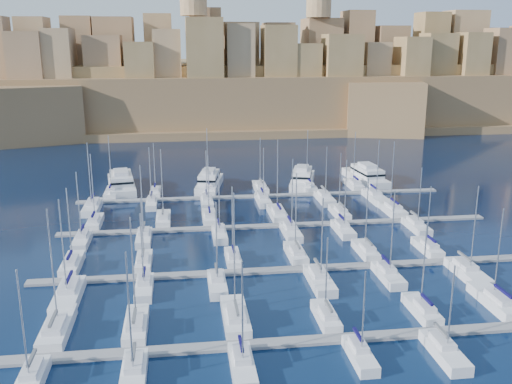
{
  "coord_description": "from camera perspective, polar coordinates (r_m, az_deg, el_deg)",
  "views": [
    {
      "loc": [
        -18.39,
        -94.14,
        35.09
      ],
      "look_at": [
        -5.01,
        6.0,
        8.2
      ],
      "focal_mm": 40.0,
      "sensor_mm": 36.0,
      "label": 1
    }
  ],
  "objects": [
    {
      "name": "sailboat_18",
      "position": [
        84.74,
        -18.26,
        -9.79
      ],
      "size": [
        3.31,
        11.03,
        15.17
      ],
      "color": "white",
      "rests_on": "ground"
    },
    {
      "name": "sailboat_26",
      "position": [
        114.88,
        -4.7,
        -2.54
      ],
      "size": [
        2.69,
        8.96,
        13.64
      ],
      "color": "white",
      "rests_on": "ground"
    },
    {
      "name": "sailboat_31",
      "position": [
        104.91,
        -11.14,
        -4.49
      ],
      "size": [
        2.62,
        8.75,
        14.52
      ],
      "color": "white",
      "rests_on": "ground"
    },
    {
      "name": "pontoon_mid_near",
      "position": [
        91.11,
        4.67,
        -7.66
      ],
      "size": [
        84.0,
        2.0,
        0.4
      ],
      "primitive_type": "cube",
      "color": "slate",
      "rests_on": "ground"
    },
    {
      "name": "sailboat_34",
      "position": [
        108.76,
        8.7,
        -3.68
      ],
      "size": [
        2.66,
        8.88,
        14.48
      ],
      "color": "white",
      "rests_on": "ground"
    },
    {
      "name": "sailboat_37",
      "position": [
        135.59,
        -10.02,
        -0.01
      ],
      "size": [
        2.39,
        7.95,
        12.57
      ],
      "color": "white",
      "rests_on": "ground"
    },
    {
      "name": "sailboat_22",
      "position": [
        89.53,
        13.08,
        -8.06
      ],
      "size": [
        2.64,
        8.8,
        14.41
      ],
      "color": "white",
      "rests_on": "ground"
    },
    {
      "name": "pontoon_mid_far",
      "position": [
        111.35,
        2.29,
        -3.37
      ],
      "size": [
        84.0,
        2.0,
        0.4
      ],
      "primitive_type": "cube",
      "color": "slate",
      "rests_on": "ground"
    },
    {
      "name": "sailboat_2",
      "position": [
        74.85,
        -2.07,
        -12.38
      ],
      "size": [
        3.14,
        10.46,
        17.43
      ],
      "color": "white",
      "rests_on": "ground"
    },
    {
      "name": "sailboat_17",
      "position": [
        102.52,
        16.78,
        -5.35
      ],
      "size": [
        2.55,
        8.49,
        11.76
      ],
      "color": "white",
      "rests_on": "ground"
    },
    {
      "name": "sailboat_21",
      "position": [
        85.97,
        6.38,
        -8.73
      ],
      "size": [
        2.97,
        9.89,
        13.86
      ],
      "color": "white",
      "rests_on": "ground"
    },
    {
      "name": "sailboat_45",
      "position": [
        126.77,
        0.71,
        -0.82
      ],
      "size": [
        2.71,
        9.03,
        12.93
      ],
      "color": "white",
      "rests_on": "ground"
    },
    {
      "name": "sailboat_1",
      "position": [
        74.41,
        -11.91,
        -12.92
      ],
      "size": [
        2.82,
        9.38,
        15.03
      ],
      "color": "white",
      "rests_on": "ground"
    },
    {
      "name": "sailboat_3",
      "position": [
        75.65,
        7.02,
        -12.25
      ],
      "size": [
        2.37,
        7.91,
        11.57
      ],
      "color": "white",
      "rests_on": "ground"
    },
    {
      "name": "sailboat_29",
      "position": [
        123.57,
        13.39,
        -1.64
      ],
      "size": [
        3.24,
        10.8,
        15.32
      ],
      "color": "white",
      "rests_on": "ground"
    },
    {
      "name": "motor_yacht_d",
      "position": [
        148.21,
        10.96,
        1.62
      ],
      "size": [
        7.47,
        19.23,
        5.25
      ],
      "color": "white",
      "rests_on": "ground"
    },
    {
      "name": "pontoon_far",
      "position": [
        132.16,
        0.66,
        -0.4
      ],
      "size": [
        84.0,
        2.0,
        0.4
      ],
      "primitive_type": "cube",
      "color": "slate",
      "rests_on": "ground"
    },
    {
      "name": "sailboat_14",
      "position": [
        93.77,
        -2.31,
        -6.6
      ],
      "size": [
        2.31,
        7.71,
        12.94
      ],
      "color": "white",
      "rests_on": "ground"
    },
    {
      "name": "sailboat_32",
      "position": [
        105.04,
        -3.68,
        -4.22
      ],
      "size": [
        2.52,
        8.4,
        12.5
      ],
      "color": "white",
      "rests_on": "ground"
    },
    {
      "name": "sailboat_36",
      "position": [
        137.13,
        -14.24,
        -0.06
      ],
      "size": [
        2.83,
        9.44,
        14.43
      ],
      "color": "white",
      "rests_on": "ground"
    },
    {
      "name": "sailboat_24",
      "position": [
        115.91,
        -15.82,
        -2.91
      ],
      "size": [
        2.6,
        8.66,
        14.54
      ],
      "color": "white",
      "rests_on": "ground"
    },
    {
      "name": "sailboat_44",
      "position": [
        125.82,
        -4.93,
        -1.0
      ],
      "size": [
        2.59,
        8.65,
        12.65
      ],
      "color": "white",
      "rests_on": "ground"
    },
    {
      "name": "sailboat_7",
      "position": [
        64.97,
        -12.12,
        -17.37
      ],
      "size": [
        2.64,
        8.79,
        15.1
      ],
      "color": "white",
      "rests_on": "ground"
    },
    {
      "name": "sailboat_16",
      "position": [
        98.65,
        10.93,
        -5.76
      ],
      "size": [
        2.57,
        8.58,
        13.44
      ],
      "color": "white",
      "rests_on": "ground"
    },
    {
      "name": "sailboat_47",
      "position": [
        132.06,
        11.83,
        -0.48
      ],
      "size": [
        3.2,
        10.66,
        14.25
      ],
      "color": "white",
      "rests_on": "ground"
    },
    {
      "name": "sailboat_9",
      "position": [
        68.07,
        10.35,
        -15.7
      ],
      "size": [
        2.25,
        7.49,
        11.35
      ],
      "color": "white",
      "rests_on": "ground"
    },
    {
      "name": "sailboat_12",
      "position": [
        95.8,
        -17.92,
        -6.87
      ],
      "size": [
        2.77,
        9.23,
        13.37
      ],
      "color": "white",
      "rests_on": "ground"
    },
    {
      "name": "sailboat_20",
      "position": [
        84.43,
        -3.9,
        -9.14
      ],
      "size": [
        2.55,
        8.5,
        13.56
      ],
      "color": "white",
      "rests_on": "ground"
    },
    {
      "name": "sailboat_46",
      "position": [
        129.2,
        6.88,
        -0.62
      ],
      "size": [
        2.88,
        9.61,
        12.93
      ],
      "color": "white",
      "rests_on": "ground"
    },
    {
      "name": "motor_yacht_b",
      "position": [
        139.77,
        -4.69,
        1.05
      ],
      "size": [
        7.96,
        17.14,
        5.25
      ],
      "color": "white",
      "rests_on": "ground"
    },
    {
      "name": "motor_yacht_c",
      "position": [
        143.13,
        4.65,
        1.38
      ],
      "size": [
        9.75,
        18.03,
        5.25
      ],
      "color": "white",
      "rests_on": "ground"
    },
    {
      "name": "ground",
      "position": [
        102.13,
        3.25,
        -5.21
      ],
      "size": [
        600.0,
        600.0,
        0.0
      ],
      "primitive_type": "plane",
      "color": "black",
      "rests_on": "ground"
    },
    {
      "name": "sailboat_10",
      "position": [
        71.02,
        18.32,
        -14.87
      ],
      "size": [
        2.6,
        8.67,
        11.74
      ],
      "color": "white",
      "rests_on": "ground"
    },
    {
      "name": "sailboat_41",
      "position": [
        142.44,
        9.77,
        0.73
      ],
      "size": [
        2.81,
        9.38,
        14.07
      ],
      "color": "white",
      "rests_on": "ground"
    },
    {
      "name": "sailboat_42",
      "position": [
        126.24,
        -16.05,
        -1.47
      ],
      "size": [
        3.18,
        10.61,
        15.1
      ],
      "color": "white",
      "rests_on": "ground"
    },
    {
      "name": "sailboat_27",
      "position": [
        116.95,
        2.18,
        -2.17
      ],
      "size": [
        3.08,
        10.25,
        16.28
      ],
      "color": "white",
      "rests_on": "ground"
    },
    {
      "name": "sailboat_33",
      "position": [
        106.27,
        3.51,
        -3.97
      ],
      "size": [
        2.78,
        9.27,
        14.94
      ],
      "color": "white",
      "rests_on": "ground"
    },
    {
      "name": "sailboat_6",
      "position": [
        66.93,
        -21.6,
        -17.14
      ],
      "size": [
        2.52,
        8.4,
        13.71
      ],
      "color": "white",
      "rests_on": "ground"
    },
    {
      "name": "sailboat_39",
      "position": [
        137.56,
        0.44,
        0.45
      ],
      "size": [
        2.92,
        9.74,
        13.1
      ],
      "color": "white",
      "rests_on": "ground"
    },
    {
      "name": "sailboat_8",
      "position": [
        65.13,
        -1.38,
        -16.94
      ],
      "size": [
        2.53,
        8.44,
        13.4
      ],
      "color": "white",
      "rests_on": "ground"
    },
    {
      "name": "sailboat_38",
      "position": [
        136.33,
        -4.81,
        0.27
      ],
      "size": [
        2.86,
        9.55,
        15.65
      ],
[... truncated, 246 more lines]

